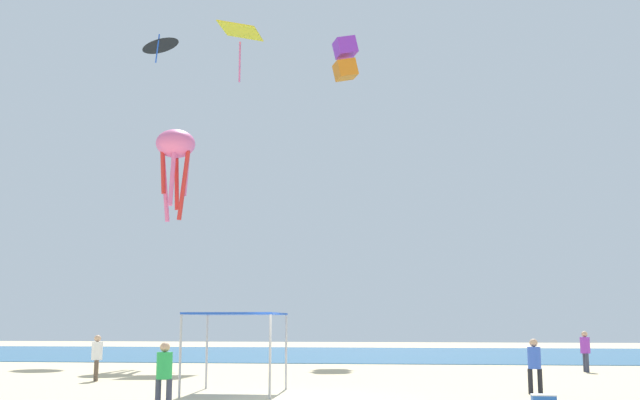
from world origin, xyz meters
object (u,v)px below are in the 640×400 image
object	(u,v)px
person_central	(97,354)
person_rightmost	(585,348)
kite_octopus_pink	(175,148)
kite_delta_black	(160,43)
canopy_tent	(237,317)
person_near_tent	(534,361)
kite_diamond_yellow	(240,34)
person_far_shore	(164,370)
kite_box_purple	(345,59)

from	to	relation	value
person_central	person_rightmost	bearing A→B (deg)	90.32
kite_octopus_pink	kite_delta_black	xyz separation A→B (m)	(-4.36, 9.50, 9.71)
canopy_tent	person_rightmost	world-z (taller)	canopy_tent
person_central	kite_octopus_pink	world-z (taller)	kite_octopus_pink
kite_octopus_pink	kite_delta_black	size ratio (longest dim) A/B	1.61
person_near_tent	canopy_tent	bearing A→B (deg)	176.97
kite_octopus_pink	kite_diamond_yellow	world-z (taller)	kite_diamond_yellow
kite_octopus_pink	kite_diamond_yellow	bearing A→B (deg)	35.07
person_near_tent	person_rightmost	bearing A→B (deg)	61.50
kite_delta_black	person_near_tent	bearing A→B (deg)	-152.37
person_far_shore	kite_delta_black	distance (m)	36.46
person_central	kite_box_purple	size ratio (longest dim) A/B	0.55
person_rightmost	kite_box_purple	world-z (taller)	kite_box_purple
person_near_tent	kite_delta_black	world-z (taller)	kite_delta_black
canopy_tent	person_far_shore	bearing A→B (deg)	-100.58
kite_box_purple	person_rightmost	bearing A→B (deg)	17.49
person_rightmost	kite_delta_black	size ratio (longest dim) A/B	0.56
canopy_tent	kite_octopus_pink	distance (m)	18.70
canopy_tent	person_central	bearing A→B (deg)	146.70
person_near_tent	person_far_shore	distance (m)	10.79
person_far_shore	kite_box_purple	bearing A→B (deg)	93.69
person_central	kite_delta_black	size ratio (longest dim) A/B	0.53
canopy_tent	kite_delta_black	distance (m)	32.70
person_near_tent	kite_box_purple	distance (m)	30.81
kite_box_purple	kite_octopus_pink	bearing A→B (deg)	-62.29
kite_octopus_pink	kite_box_purple	xyz separation A→B (m)	(8.30, 9.48, 8.07)
canopy_tent	person_far_shore	xyz separation A→B (m)	(-0.80, -4.29, -1.28)
canopy_tent	person_far_shore	distance (m)	4.55
person_central	kite_diamond_yellow	size ratio (longest dim) A/B	0.44
person_central	kite_box_purple	xyz separation A→B (m)	(7.43, 20.56, 18.21)
person_rightmost	person_far_shore	distance (m)	20.00
kite_box_purple	kite_diamond_yellow	xyz separation A→B (m)	(-6.30, -3.42, 0.64)
kite_box_purple	person_central	bearing A→B (deg)	-40.96
person_rightmost	kite_octopus_pink	world-z (taller)	kite_octopus_pink
canopy_tent	kite_diamond_yellow	distance (m)	27.84
kite_box_purple	kite_diamond_yellow	distance (m)	7.20
person_central	kite_octopus_pink	distance (m)	15.04
person_central	person_far_shore	distance (m)	9.67
canopy_tent	kite_delta_black	bearing A→B (deg)	114.53
kite_octopus_pink	person_near_tent	bearing A→B (deg)	-79.16
person_rightmost	kite_delta_black	distance (m)	33.85
kite_diamond_yellow	kite_delta_black	distance (m)	7.30
person_central	kite_octopus_pink	bearing A→B (deg)	164.84
person_near_tent	kite_delta_black	size ratio (longest dim) A/B	0.53
person_central	person_far_shore	world-z (taller)	person_central
kite_delta_black	canopy_tent	bearing A→B (deg)	-167.83
person_central	person_rightmost	size ratio (longest dim) A/B	0.95
person_central	person_far_shore	size ratio (longest dim) A/B	1.01
canopy_tent	kite_delta_black	xyz separation A→B (m)	(-11.17, 24.48, 18.58)
kite_octopus_pink	kite_diamond_yellow	size ratio (longest dim) A/B	1.34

